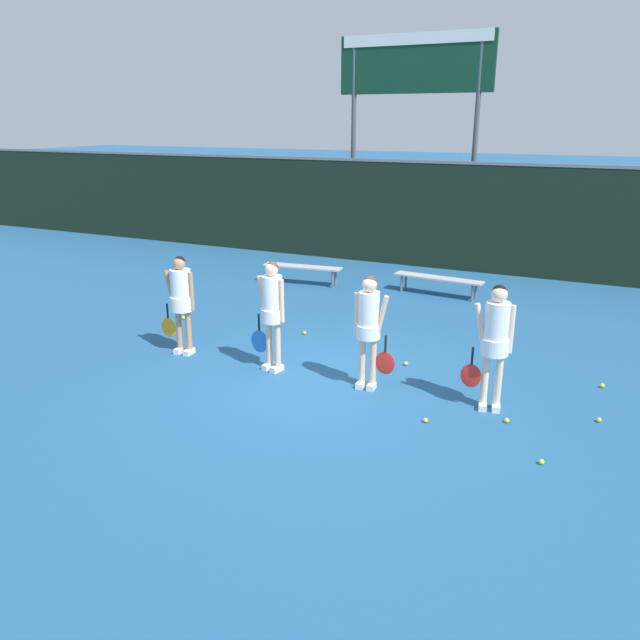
{
  "coord_description": "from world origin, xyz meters",
  "views": [
    {
      "loc": [
        3.91,
        -8.26,
        3.92
      ],
      "look_at": [
        0.0,
        0.02,
        0.97
      ],
      "focal_mm": 35.0,
      "sensor_mm": 36.0,
      "label": 1
    }
  ],
  "objects_px": {
    "tennis_ball_0": "(507,421)",
    "player_0": "(181,296)",
    "player_2": "(369,323)",
    "tennis_ball_5": "(184,318)",
    "player_1": "(272,307)",
    "tennis_ball_4": "(426,420)",
    "tennis_ball_6": "(305,333)",
    "tennis_ball_1": "(599,420)",
    "tennis_ball_3": "(602,386)",
    "tennis_ball_7": "(406,363)",
    "tennis_ball_2": "(541,462)",
    "scoreboard": "(414,82)",
    "bench_far": "(438,279)",
    "bench_courtside": "(302,268)",
    "player_3": "(495,337)"
  },
  "relations": [
    {
      "from": "player_0",
      "to": "tennis_ball_7",
      "type": "xyz_separation_m",
      "value": [
        3.71,
        1.09,
        -1.0
      ]
    },
    {
      "from": "bench_far",
      "to": "tennis_ball_0",
      "type": "relative_size",
      "value": 31.01
    },
    {
      "from": "tennis_ball_7",
      "to": "tennis_ball_1",
      "type": "bearing_deg",
      "value": -15.8
    },
    {
      "from": "bench_far",
      "to": "tennis_ball_3",
      "type": "height_order",
      "value": "bench_far"
    },
    {
      "from": "player_0",
      "to": "tennis_ball_5",
      "type": "distance_m",
      "value": 2.21
    },
    {
      "from": "player_1",
      "to": "tennis_ball_5",
      "type": "bearing_deg",
      "value": 163.98
    },
    {
      "from": "player_2",
      "to": "tennis_ball_5",
      "type": "distance_m",
      "value": 5.01
    },
    {
      "from": "bench_far",
      "to": "tennis_ball_5",
      "type": "distance_m",
      "value": 5.87
    },
    {
      "from": "bench_courtside",
      "to": "player_0",
      "type": "height_order",
      "value": "player_0"
    },
    {
      "from": "bench_far",
      "to": "tennis_ball_0",
      "type": "bearing_deg",
      "value": -61.26
    },
    {
      "from": "scoreboard",
      "to": "tennis_ball_5",
      "type": "bearing_deg",
      "value": -105.66
    },
    {
      "from": "player_0",
      "to": "player_1",
      "type": "relative_size",
      "value": 0.96
    },
    {
      "from": "tennis_ball_3",
      "to": "tennis_ball_7",
      "type": "relative_size",
      "value": 0.99
    },
    {
      "from": "scoreboard",
      "to": "tennis_ball_7",
      "type": "relative_size",
      "value": 87.31
    },
    {
      "from": "tennis_ball_3",
      "to": "bench_far",
      "type": "bearing_deg",
      "value": 131.86
    },
    {
      "from": "scoreboard",
      "to": "tennis_ball_0",
      "type": "height_order",
      "value": "scoreboard"
    },
    {
      "from": "player_1",
      "to": "tennis_ball_3",
      "type": "distance_m",
      "value": 5.25
    },
    {
      "from": "tennis_ball_1",
      "to": "tennis_ball_4",
      "type": "bearing_deg",
      "value": -154.48
    },
    {
      "from": "tennis_ball_3",
      "to": "tennis_ball_4",
      "type": "height_order",
      "value": "tennis_ball_3"
    },
    {
      "from": "tennis_ball_2",
      "to": "player_2",
      "type": "bearing_deg",
      "value": 155.66
    },
    {
      "from": "player_3",
      "to": "bench_far",
      "type": "bearing_deg",
      "value": 100.95
    },
    {
      "from": "bench_courtside",
      "to": "bench_far",
      "type": "xyz_separation_m",
      "value": [
        3.32,
        0.42,
        -0.03
      ]
    },
    {
      "from": "player_2",
      "to": "bench_far",
      "type": "bearing_deg",
      "value": 91.15
    },
    {
      "from": "tennis_ball_4",
      "to": "scoreboard",
      "type": "bearing_deg",
      "value": 109.03
    },
    {
      "from": "player_3",
      "to": "tennis_ball_5",
      "type": "xyz_separation_m",
      "value": [
        -6.48,
        1.52,
        -1.05
      ]
    },
    {
      "from": "player_2",
      "to": "tennis_ball_3",
      "type": "distance_m",
      "value": 3.74
    },
    {
      "from": "player_2",
      "to": "tennis_ball_2",
      "type": "relative_size",
      "value": 26.63
    },
    {
      "from": "player_0",
      "to": "tennis_ball_7",
      "type": "height_order",
      "value": "player_0"
    },
    {
      "from": "tennis_ball_2",
      "to": "tennis_ball_7",
      "type": "xyz_separation_m",
      "value": [
        -2.42,
        2.32,
        0.0
      ]
    },
    {
      "from": "tennis_ball_2",
      "to": "tennis_ball_7",
      "type": "height_order",
      "value": "tennis_ball_7"
    },
    {
      "from": "bench_courtside",
      "to": "tennis_ball_1",
      "type": "xyz_separation_m",
      "value": [
        7.01,
        -4.95,
        -0.36
      ]
    },
    {
      "from": "tennis_ball_2",
      "to": "tennis_ball_5",
      "type": "bearing_deg",
      "value": 159.22
    },
    {
      "from": "player_3",
      "to": "tennis_ball_1",
      "type": "height_order",
      "value": "player_3"
    },
    {
      "from": "bench_far",
      "to": "player_3",
      "type": "distance_m",
      "value": 6.06
    },
    {
      "from": "bench_far",
      "to": "player_2",
      "type": "height_order",
      "value": "player_2"
    },
    {
      "from": "bench_far",
      "to": "tennis_ball_0",
      "type": "height_order",
      "value": "bench_far"
    },
    {
      "from": "tennis_ball_3",
      "to": "tennis_ball_4",
      "type": "distance_m",
      "value": 3.12
    },
    {
      "from": "player_0",
      "to": "player_3",
      "type": "relative_size",
      "value": 0.95
    },
    {
      "from": "scoreboard",
      "to": "tennis_ball_1",
      "type": "height_order",
      "value": "scoreboard"
    },
    {
      "from": "bench_far",
      "to": "tennis_ball_6",
      "type": "bearing_deg",
      "value": -106.54
    },
    {
      "from": "player_1",
      "to": "tennis_ball_6",
      "type": "relative_size",
      "value": 25.3
    },
    {
      "from": "tennis_ball_6",
      "to": "tennis_ball_5",
      "type": "bearing_deg",
      "value": -175.46
    },
    {
      "from": "bench_far",
      "to": "player_0",
      "type": "distance_m",
      "value": 6.41
    },
    {
      "from": "tennis_ball_6",
      "to": "bench_far",
      "type": "bearing_deg",
      "value": 68.05
    },
    {
      "from": "player_1",
      "to": "tennis_ball_7",
      "type": "bearing_deg",
      "value": 41.2
    },
    {
      "from": "tennis_ball_0",
      "to": "player_0",
      "type": "bearing_deg",
      "value": 176.81
    },
    {
      "from": "tennis_ball_1",
      "to": "tennis_ball_5",
      "type": "xyz_separation_m",
      "value": [
        -7.91,
        1.32,
        0.0
      ]
    },
    {
      "from": "tennis_ball_4",
      "to": "tennis_ball_6",
      "type": "distance_m",
      "value": 4.02
    },
    {
      "from": "player_0",
      "to": "tennis_ball_1",
      "type": "xyz_separation_m",
      "value": [
        6.7,
        0.24,
        -1.0
      ]
    },
    {
      "from": "tennis_ball_0",
      "to": "tennis_ball_1",
      "type": "distance_m",
      "value": 1.26
    }
  ]
}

